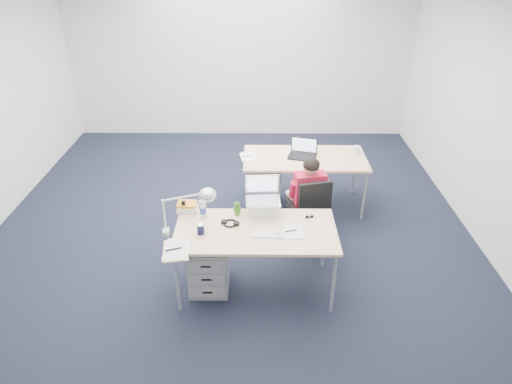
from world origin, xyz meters
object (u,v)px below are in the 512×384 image
at_px(sunglasses, 309,217).
at_px(dark_laptop, 302,148).
at_px(desk_near, 256,234).
at_px(drawer_pedestal_near, 209,264).
at_px(cordless_phone, 184,207).
at_px(far_cup, 356,149).
at_px(drawer_pedestal_far, 265,188).
at_px(wireless_keyboard, 269,234).
at_px(desk_lamp, 181,212).
at_px(desk_far, 305,161).
at_px(silver_laptop, 263,197).
at_px(headphones, 230,223).
at_px(water_bottle, 203,208).
at_px(book_stack, 187,207).
at_px(computer_mouse, 278,232).
at_px(can_koozie, 201,229).
at_px(office_chair, 308,225).
at_px(seated_person, 306,197).
at_px(bear_figurine, 237,208).

distance_m(sunglasses, dark_laptop, 1.48).
relative_size(desk_near, drawer_pedestal_near, 2.91).
bearing_deg(cordless_phone, far_cup, 42.69).
bearing_deg(drawer_pedestal_far, far_cup, 7.67).
distance_m(desk_near, wireless_keyboard, 0.16).
height_order(desk_lamp, far_cup, desk_lamp).
height_order(desk_far, silver_laptop, silver_laptop).
bearing_deg(headphones, dark_laptop, 76.00).
bearing_deg(drawer_pedestal_far, drawer_pedestal_near, -110.02).
bearing_deg(desk_lamp, water_bottle, 81.80).
distance_m(desk_near, desk_far, 1.81).
height_order(book_stack, dark_laptop, dark_laptop).
distance_m(cordless_phone, sunglasses, 1.31).
distance_m(computer_mouse, can_koozie, 0.75).
relative_size(computer_mouse, sunglasses, 1.04).
bearing_deg(dark_laptop, drawer_pedestal_far, -162.01).
distance_m(silver_laptop, computer_mouse, 0.44).
distance_m(office_chair, far_cup, 1.37).
distance_m(cordless_phone, far_cup, 2.58).
height_order(desk_near, book_stack, book_stack).
bearing_deg(desk_far, wireless_keyboard, -105.83).
xyz_separation_m(wireless_keyboard, can_koozie, (-0.66, 0.01, 0.05)).
xyz_separation_m(seated_person, drawer_pedestal_near, (-1.08, -0.92, -0.28)).
height_order(seated_person, computer_mouse, seated_person).
distance_m(bear_figurine, desk_lamp, 0.67).
bearing_deg(seated_person, headphones, -145.04).
bearing_deg(silver_laptop, office_chair, 37.56).
height_order(water_bottle, bear_figurine, water_bottle).
distance_m(desk_lamp, dark_laptop, 2.22).
relative_size(cordless_phone, desk_lamp, 0.26).
relative_size(drawer_pedestal_far, cordless_phone, 3.91).
distance_m(seated_person, far_cup, 1.18).
distance_m(drawer_pedestal_near, computer_mouse, 0.85).
bearing_deg(can_koozie, bear_figurine, 46.72).
xyz_separation_m(drawer_pedestal_near, book_stack, (-0.23, 0.32, 0.50)).
relative_size(silver_laptop, bear_figurine, 2.47).
xyz_separation_m(wireless_keyboard, computer_mouse, (0.09, 0.03, 0.01)).
bearing_deg(computer_mouse, silver_laptop, 122.90).
bearing_deg(bear_figurine, sunglasses, -8.76).
xyz_separation_m(desk_far, water_bottle, (-1.17, -1.47, 0.16)).
height_order(seated_person, drawer_pedestal_near, seated_person).
height_order(cordless_phone, desk_lamp, desk_lamp).
relative_size(seated_person, water_bottle, 4.88).
xyz_separation_m(drawer_pedestal_far, silver_laptop, (-0.04, -1.35, 0.64)).
distance_m(seated_person, desk_lamp, 1.73).
bearing_deg(headphones, computer_mouse, -4.43).
height_order(desk_near, sunglasses, sunglasses).
xyz_separation_m(silver_laptop, dark_laptop, (0.52, 1.37, -0.06)).
height_order(water_bottle, sunglasses, water_bottle).
relative_size(drawer_pedestal_near, wireless_keyboard, 1.88).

